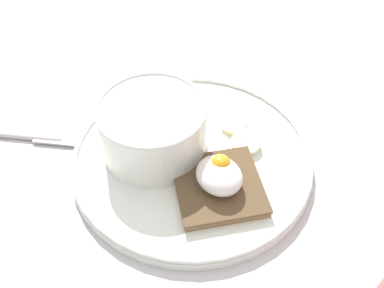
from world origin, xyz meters
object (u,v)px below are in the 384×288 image
(poached_egg, at_px, (219,174))
(banana_slice_front, at_px, (246,143))
(knife, at_px, (36,138))
(toast_slice, at_px, (218,186))
(banana_slice_left, at_px, (234,124))
(oatmeal_bowl, at_px, (153,128))

(poached_egg, xyz_separation_m, banana_slice_front, (-0.03, 0.07, -0.02))
(banana_slice_front, distance_m, knife, 0.26)
(poached_egg, bearing_deg, knife, -146.19)
(toast_slice, xyz_separation_m, poached_egg, (-0.00, 0.00, 0.02))
(toast_slice, relative_size, banana_slice_front, 2.45)
(banana_slice_left, distance_m, knife, 0.25)
(knife, bearing_deg, poached_egg, 33.81)
(poached_egg, distance_m, knife, 0.24)
(banana_slice_front, relative_size, knife, 0.48)
(knife, bearing_deg, toast_slice, 33.65)
(banana_slice_front, bearing_deg, poached_egg, -65.12)
(toast_slice, height_order, banana_slice_front, banana_slice_front)
(oatmeal_bowl, height_order, poached_egg, oatmeal_bowl)
(toast_slice, relative_size, poached_egg, 2.28)
(oatmeal_bowl, relative_size, poached_egg, 2.30)
(oatmeal_bowl, bearing_deg, knife, -134.13)
(toast_slice, relative_size, banana_slice_left, 2.57)
(banana_slice_left, bearing_deg, banana_slice_front, -16.34)
(oatmeal_bowl, distance_m, poached_egg, 0.10)
(banana_slice_front, height_order, knife, banana_slice_front)
(poached_egg, distance_m, banana_slice_front, 0.08)
(toast_slice, distance_m, knife, 0.24)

